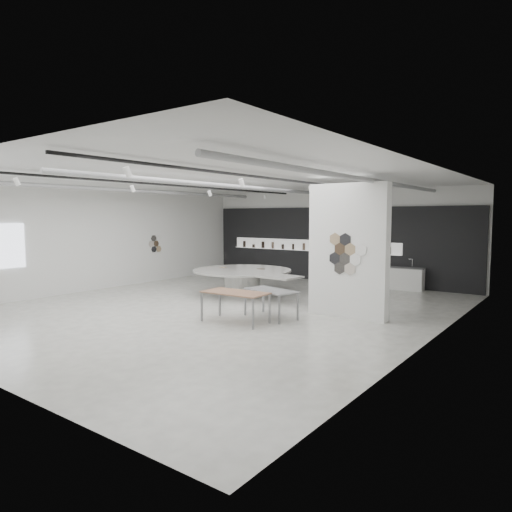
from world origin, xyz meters
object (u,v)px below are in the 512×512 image
Objects in this scene: display_island at (243,278)px; kitchen_counter at (404,278)px; sample_table_wood at (235,294)px; sample_table_stone at (271,292)px; partition_column at (348,251)px.

display_island is 6.03m from kitchen_counter.
kitchen_counter is (1.74, 7.81, -0.32)m from sample_table_wood.
sample_table_wood reaches higher than sample_table_stone.
sample_table_wood is at bearing -49.61° from display_island.
partition_column is at bearing 38.80° from sample_table_stone.
display_island is at bearing 139.14° from sample_table_stone.
kitchen_counter is at bearing 93.26° from partition_column.
sample_table_wood is 1.15× the size of kitchen_counter.
sample_table_wood is at bearing -132.05° from partition_column.
display_island reaches higher than sample_table_stone.
kitchen_counter is (4.17, 4.36, -0.15)m from display_island.
kitchen_counter reaches higher than display_island.
partition_column is 2.08× the size of sample_table_wood.
sample_table_stone is 6.96m from kitchen_counter.
display_island is 4.23m from sample_table_wood.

